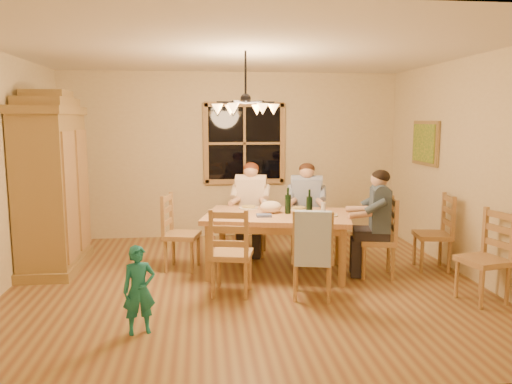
{
  "coord_description": "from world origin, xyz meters",
  "views": [
    {
      "loc": [
        -0.51,
        -5.72,
        1.94
      ],
      "look_at": [
        0.13,
        0.1,
        1.08
      ],
      "focal_mm": 35.0,
      "sensor_mm": 36.0,
      "label": 1
    }
  ],
  "objects": [
    {
      "name": "floor",
      "position": [
        0.0,
        0.0,
        0.0
      ],
      "size": [
        5.5,
        5.5,
        0.0
      ],
      "primitive_type": "plane",
      "color": "brown",
      "rests_on": "ground"
    },
    {
      "name": "chair_near_left",
      "position": [
        -0.19,
        -0.34,
        0.3
      ],
      "size": [
        0.52,
        0.51,
        0.99
      ],
      "rotation": [
        0.0,
        0.0,
        -0.23
      ],
      "color": "#9F7C46",
      "rests_on": "floor"
    },
    {
      "name": "painting",
      "position": [
        2.71,
        1.2,
        1.6
      ],
      "size": [
        0.06,
        0.78,
        0.64
      ],
      "color": "olive",
      "rests_on": "wall_right"
    },
    {
      "name": "wine_bottle_a",
      "position": [
        0.57,
        0.39,
        0.93
      ],
      "size": [
        0.08,
        0.08,
        0.33
      ],
      "primitive_type": "cylinder",
      "color": "black",
      "rests_on": "dining_table"
    },
    {
      "name": "chair_far_right",
      "position": [
        0.96,
        1.12,
        0.3
      ],
      "size": [
        0.52,
        0.51,
        0.99
      ],
      "rotation": [
        0.0,
        0.0,
        2.91
      ],
      "color": "#9F7C46",
      "rests_on": "floor"
    },
    {
      "name": "wine_glass_a",
      "position": [
        0.3,
        0.63,
        0.83
      ],
      "size": [
        0.06,
        0.06,
        0.14
      ],
      "primitive_type": "cylinder",
      "color": "silver",
      "rests_on": "dining_table"
    },
    {
      "name": "adult_plaid_man",
      "position": [
        0.96,
        1.12,
        0.84
      ],
      "size": [
        0.46,
        0.49,
        0.87
      ],
      "rotation": [
        0.0,
        0.0,
        2.91
      ],
      "color": "#314987",
      "rests_on": "floor"
    },
    {
      "name": "chair_far_left",
      "position": [
        0.19,
        1.3,
        0.3
      ],
      "size": [
        0.52,
        0.51,
        0.99
      ],
      "rotation": [
        0.0,
        0.0,
        2.91
      ],
      "color": "#9F7C46",
      "rests_on": "floor"
    },
    {
      "name": "plate_slate",
      "position": [
        1.03,
        0.19,
        0.77
      ],
      "size": [
        0.26,
        0.26,
        0.02
      ],
      "primitive_type": "cylinder",
      "color": "white",
      "rests_on": "dining_table"
    },
    {
      "name": "wall_back",
      "position": [
        0.0,
        2.5,
        1.35
      ],
      "size": [
        5.5,
        0.02,
        2.7
      ],
      "primitive_type": "cube",
      "color": "beige",
      "rests_on": "floor"
    },
    {
      "name": "cap",
      "position": [
        0.85,
        0.0,
        0.82
      ],
      "size": [
        0.2,
        0.2,
        0.11
      ],
      "primitive_type": "ellipsoid",
      "color": "beige",
      "rests_on": "dining_table"
    },
    {
      "name": "adult_slate_man",
      "position": [
        1.64,
        0.1,
        0.84
      ],
      "size": [
        0.49,
        0.46,
        0.87
      ],
      "rotation": [
        0.0,
        0.0,
        1.34
      ],
      "color": "#394A5C",
      "rests_on": "floor"
    },
    {
      "name": "chair_end_right",
      "position": [
        1.64,
        0.1,
        0.3
      ],
      "size": [
        0.51,
        0.52,
        0.99
      ],
      "rotation": [
        0.0,
        0.0,
        1.34
      ],
      "color": "#9F7C46",
      "rests_on": "floor"
    },
    {
      "name": "chair_near_right",
      "position": [
        0.68,
        -0.54,
        0.3
      ],
      "size": [
        0.52,
        0.51,
        0.99
      ],
      "rotation": [
        0.0,
        0.0,
        -0.23
      ],
      "color": "#9F7C46",
      "rests_on": "floor"
    },
    {
      "name": "chair_spare_front",
      "position": [
        2.45,
        -0.88,
        0.3
      ],
      "size": [
        0.51,
        0.53,
        0.99
      ],
      "rotation": [
        0.0,
        0.0,
        1.81
      ],
      "color": "#9F7C46",
      "rests_on": "floor"
    },
    {
      "name": "wall_right",
      "position": [
        2.75,
        0.0,
        1.35
      ],
      "size": [
        0.02,
        5.0,
        2.7
      ],
      "primitive_type": "cube",
      "color": "beige",
      "rests_on": "floor"
    },
    {
      "name": "chandelier",
      "position": [
        -0.0,
        0.0,
        2.08
      ],
      "size": [
        0.77,
        0.68,
        0.71
      ],
      "color": "black",
      "rests_on": "ceiling"
    },
    {
      "name": "ceiling",
      "position": [
        0.0,
        0.0,
        2.7
      ],
      "size": [
        5.5,
        5.0,
        0.02
      ],
      "primitive_type": "cube",
      "color": "white",
      "rests_on": "wall_back"
    },
    {
      "name": "napkin",
      "position": [
        0.24,
        0.22,
        0.78
      ],
      "size": [
        0.21,
        0.18,
        0.03
      ],
      "primitive_type": "cube",
      "rotation": [
        0.0,
        0.0,
        -0.23
      ],
      "color": "#4F5C91",
      "rests_on": "dining_table"
    },
    {
      "name": "towel",
      "position": [
        0.64,
        -0.73,
        0.7
      ],
      "size": [
        0.39,
        0.18,
        0.58
      ],
      "primitive_type": "cube",
      "rotation": [
        0.0,
        0.0,
        -0.23
      ],
      "color": "#AAC3E7",
      "rests_on": "chair_near_right"
    },
    {
      "name": "child",
      "position": [
        -1.09,
        -1.29,
        0.41
      ],
      "size": [
        0.34,
        0.27,
        0.82
      ],
      "primitive_type": "imported",
      "rotation": [
        0.0,
        0.0,
        0.27
      ],
      "color": "#1B777A",
      "rests_on": "floor"
    },
    {
      "name": "chair_spare_back",
      "position": [
        2.45,
        0.3,
        0.3
      ],
      "size": [
        0.48,
        0.5,
        0.99
      ],
      "rotation": [
        0.0,
        0.0,
        1.41
      ],
      "color": "#9F7C46",
      "rests_on": "floor"
    },
    {
      "name": "chair_end_left",
      "position": [
        -0.78,
        0.66,
        0.3
      ],
      "size": [
        0.51,
        0.52,
        0.99
      ],
      "rotation": [
        0.0,
        0.0,
        -1.8
      ],
      "color": "#9F7C46",
      "rests_on": "floor"
    },
    {
      "name": "dining_table",
      "position": [
        0.43,
        0.38,
        0.66
      ],
      "size": [
        1.99,
        1.47,
        0.76
      ],
      "rotation": [
        0.0,
        0.0,
        -0.23
      ],
      "color": "tan",
      "rests_on": "floor"
    },
    {
      "name": "plate_plaid",
      "position": [
        0.76,
        0.64,
        0.77
      ],
      "size": [
        0.26,
        0.26,
        0.02
      ],
      "primitive_type": "cylinder",
      "color": "white",
      "rests_on": "dining_table"
    },
    {
      "name": "armoire",
      "position": [
        -2.42,
        0.9,
        1.06
      ],
      "size": [
        0.66,
        1.4,
        2.3
      ],
      "color": "olive",
      "rests_on": "floor"
    },
    {
      "name": "wine_glass_b",
      "position": [
        1.02,
        0.36,
        0.83
      ],
      "size": [
        0.06,
        0.06,
        0.14
      ],
      "primitive_type": "cylinder",
      "color": "silver",
      "rests_on": "dining_table"
    },
    {
      "name": "adult_woman",
      "position": [
        0.19,
        1.3,
        0.84
      ],
      "size": [
        0.46,
        0.49,
        0.87
      ],
      "rotation": [
        0.0,
        0.0,
        2.91
      ],
      "color": "beige",
      "rests_on": "floor"
    },
    {
      "name": "window",
      "position": [
        0.2,
        2.47,
        1.55
      ],
      "size": [
        1.3,
        0.06,
        1.3
      ],
      "color": "black",
      "rests_on": "wall_back"
    },
    {
      "name": "wine_bottle_b",
      "position": [
        0.8,
        0.21,
        0.93
      ],
      "size": [
        0.08,
        0.08,
        0.33
      ],
      "primitive_type": "cylinder",
      "color": "black",
      "rests_on": "dining_table"
    },
    {
      "name": "cloth_bundle",
      "position": [
        0.36,
        0.46,
        0.84
      ],
      "size": [
        0.28,
        0.22,
        0.15
      ],
      "primitive_type": "ellipsoid",
      "color": "beige",
      "rests_on": "dining_table"
    },
    {
      "name": "plate_woman",
      "position": [
        0.11,
        0.8,
        0.77
      ],
      "size": [
        0.26,
        0.26,
        0.02
      ],
      "primitive_type": "cylinder",
      "color": "white",
      "rests_on": "dining_table"
    }
  ]
}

